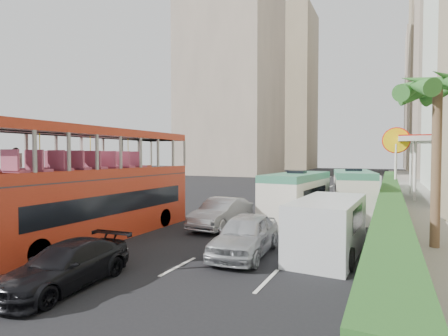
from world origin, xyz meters
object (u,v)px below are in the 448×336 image
Objects in this scene: panel_van_near at (328,226)px; shell_station at (439,168)px; car_silver_lane_b at (245,255)px; minibus_far at (353,194)px; double_decker_bus at (99,184)px; car_silver_lane_a at (222,228)px; van_asset at (315,206)px; car_black at (67,287)px; minibus_near at (297,198)px; palm_tree at (436,167)px; panel_van_far at (367,186)px.

panel_van_near is 22.06m from shell_station.
minibus_far reaches higher than car_silver_lane_b.
double_decker_bus is 10.28m from panel_van_near.
car_silver_lane_a is 10.91m from van_asset.
double_decker_bus is 6.66m from car_black.
van_asset is 0.69× the size of minibus_far.
car_silver_lane_b is at bearing 51.94° from car_black.
car_silver_lane_a is 4.64m from minibus_near.
car_silver_lane_b is 3.40m from panel_van_near.
palm_tree is at bearing 24.85° from car_silver_lane_b.
minibus_far reaches higher than minibus_near.
minibus_near is 0.99× the size of minibus_far.
panel_van_near is at bearing 10.36° from double_decker_bus.
car_silver_lane_b is 0.86× the size of panel_van_near.
palm_tree reaches higher than car_silver_lane_a.
car_black is 0.54× the size of shell_station.
car_silver_lane_a is 1.02× the size of car_silver_lane_b.
double_decker_bus reaches higher than car_silver_lane_b.
car_silver_lane_b is at bearing -151.11° from palm_tree.
car_black is at bearing -97.79° from van_asset.
car_black is 28.92m from panel_van_far.
car_black is at bearing -113.82° from shell_station.
panel_van_near reaches higher than van_asset.
car_silver_lane_a is at bearing -141.47° from minibus_far.
palm_tree reaches higher than car_black.
car_black is 30.68m from shell_station.
palm_tree is (3.71, -7.09, 1.94)m from minibus_far.
car_silver_lane_a is 19.66m from panel_van_far.
panel_van_far is 5.99m from shell_station.
minibus_far is at bearing 70.68° from car_silver_lane_b.
double_decker_bus is at bearing 121.88° from car_black.
minibus_far reaches higher than car_black.
shell_station reaches higher than minibus_near.
car_silver_lane_b is (3.05, -4.21, 0.00)m from car_silver_lane_a.
panel_van_far is at bearing 69.99° from van_asset.
panel_van_far is at bearing 66.11° from double_decker_bus.
van_asset is at bearing 97.87° from minibus_near.
car_silver_lane_a is 0.74× the size of palm_tree.
minibus_far is 12.10m from panel_van_far.
van_asset is at bearing 105.52° from panel_van_near.
minibus_far is at bearing 47.69° from double_decker_bus.
shell_station is (8.98, 7.94, 2.75)m from van_asset.
shell_station is (8.84, 22.67, 2.75)m from car_silver_lane_b.
minibus_near is 6.22m from panel_van_near.
car_silver_lane_b is at bearing -51.74° from car_silver_lane_a.
car_silver_lane_a is at bearing -133.47° from minibus_near.
double_decker_bus is 28.02m from shell_station.
car_silver_lane_a is 8.99m from minibus_far.
minibus_far is (10.09, 11.09, -1.09)m from double_decker_bus.
shell_station is at bearing 61.61° from car_black.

